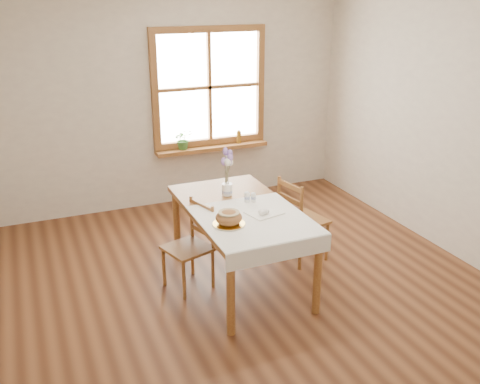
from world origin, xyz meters
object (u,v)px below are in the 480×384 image
(dining_table, at_px, (240,216))
(chair_left, at_px, (187,247))
(bread_plate, at_px, (229,224))
(chair_right, at_px, (303,219))
(flower_vase, at_px, (227,190))

(dining_table, distance_m, chair_left, 0.55)
(dining_table, height_order, bread_plate, bread_plate)
(dining_table, distance_m, chair_right, 0.82)
(dining_table, height_order, flower_vase, flower_vase)
(dining_table, xyz_separation_m, chair_right, (0.76, 0.18, -0.23))
(chair_right, bearing_deg, flower_vase, 68.66)
(chair_left, height_order, flower_vase, flower_vase)
(flower_vase, bearing_deg, bread_plate, -110.41)
(dining_table, bearing_deg, bread_plate, -125.94)
(chair_left, bearing_deg, bread_plate, 11.51)
(dining_table, distance_m, bread_plate, 0.42)
(dining_table, height_order, chair_right, chair_right)
(bread_plate, xyz_separation_m, flower_vase, (0.24, 0.65, 0.04))
(bread_plate, bearing_deg, dining_table, 54.06)
(chair_left, bearing_deg, flower_vase, 97.35)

